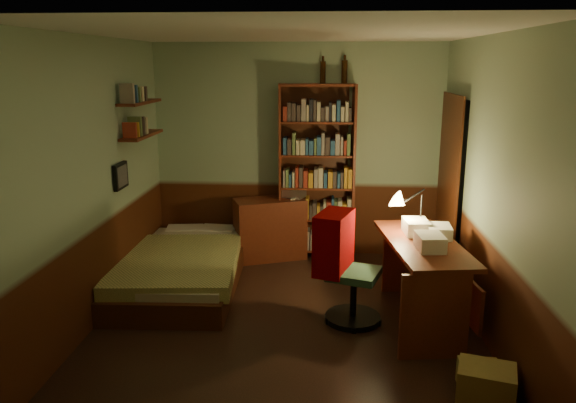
# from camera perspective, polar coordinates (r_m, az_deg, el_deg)

# --- Properties ---
(floor) EXTENTS (3.50, 4.00, 0.02)m
(floor) POSITION_cam_1_polar(r_m,az_deg,el_deg) (5.39, -0.19, -12.19)
(floor) COLOR black
(floor) RESTS_ON ground
(ceiling) EXTENTS (3.50, 4.00, 0.02)m
(ceiling) POSITION_cam_1_polar(r_m,az_deg,el_deg) (4.84, -0.21, 16.88)
(ceiling) COLOR silver
(ceiling) RESTS_ON wall_back
(wall_back) EXTENTS (3.50, 0.02, 2.60)m
(wall_back) POSITION_cam_1_polar(r_m,az_deg,el_deg) (6.92, 1.01, 5.12)
(wall_back) COLOR #8AA584
(wall_back) RESTS_ON ground
(wall_left) EXTENTS (0.02, 4.00, 2.60)m
(wall_left) POSITION_cam_1_polar(r_m,az_deg,el_deg) (5.37, -19.29, 1.74)
(wall_left) COLOR #8AA584
(wall_left) RESTS_ON ground
(wall_right) EXTENTS (0.02, 4.00, 2.60)m
(wall_right) POSITION_cam_1_polar(r_m,az_deg,el_deg) (5.13, 19.80, 1.17)
(wall_right) COLOR #8AA584
(wall_right) RESTS_ON ground
(wall_front) EXTENTS (3.50, 0.02, 2.60)m
(wall_front) POSITION_cam_1_polar(r_m,az_deg,el_deg) (3.03, -2.98, -6.64)
(wall_front) COLOR #8AA584
(wall_front) RESTS_ON ground
(doorway) EXTENTS (0.06, 0.90, 2.00)m
(doorway) POSITION_cam_1_polar(r_m,az_deg,el_deg) (6.42, 16.18, 1.13)
(doorway) COLOR black
(doorway) RESTS_ON ground
(door_trim) EXTENTS (0.02, 0.98, 2.08)m
(door_trim) POSITION_cam_1_polar(r_m,az_deg,el_deg) (6.41, 15.88, 1.14)
(door_trim) COLOR #38180A
(door_trim) RESTS_ON ground
(bed) EXTENTS (1.23, 2.21, 0.65)m
(bed) POSITION_cam_1_polar(r_m,az_deg,el_deg) (6.22, -10.65, -5.43)
(bed) COLOR olive
(bed) RESTS_ON ground
(dresser) EXTENTS (0.94, 0.69, 0.75)m
(dresser) POSITION_cam_1_polar(r_m,az_deg,el_deg) (6.91, -1.86, -2.77)
(dresser) COLOR #562010
(dresser) RESTS_ON ground
(mini_stereo) EXTENTS (0.30, 0.27, 0.13)m
(mini_stereo) POSITION_cam_1_polar(r_m,az_deg,el_deg) (6.90, 0.62, 0.98)
(mini_stereo) COLOR #B2B2B7
(mini_stereo) RESTS_ON dresser
(bookshelf) EXTENTS (0.93, 0.35, 2.12)m
(bookshelf) POSITION_cam_1_polar(r_m,az_deg,el_deg) (6.80, 2.89, 2.90)
(bookshelf) COLOR #562010
(bookshelf) RESTS_ON ground
(bottle_left) EXTENTS (0.08, 0.08, 0.25)m
(bottle_left) POSITION_cam_1_polar(r_m,az_deg,el_deg) (6.78, 3.56, 12.97)
(bottle_left) COLOR black
(bottle_left) RESTS_ON bookshelf
(bottle_right) EXTENTS (0.08, 0.08, 0.27)m
(bottle_right) POSITION_cam_1_polar(r_m,az_deg,el_deg) (6.78, 5.76, 12.98)
(bottle_right) COLOR black
(bottle_right) RESTS_ON bookshelf
(desk) EXTENTS (0.79, 1.52, 0.78)m
(desk) POSITION_cam_1_polar(r_m,az_deg,el_deg) (5.40, 13.34, -7.90)
(desk) COLOR #562010
(desk) RESTS_ON ground
(paper_stack) EXTENTS (0.23, 0.30, 0.11)m
(paper_stack) POSITION_cam_1_polar(r_m,az_deg,el_deg) (5.42, 15.10, -2.94)
(paper_stack) COLOR silver
(paper_stack) RESTS_ON desk
(desk_lamp) EXTENTS (0.19, 0.19, 0.61)m
(desk_lamp) POSITION_cam_1_polar(r_m,az_deg,el_deg) (5.54, 13.43, 0.21)
(desk_lamp) COLOR black
(desk_lamp) RESTS_ON desk
(office_chair) EXTENTS (0.70, 0.65, 1.14)m
(office_chair) POSITION_cam_1_polar(r_m,az_deg,el_deg) (5.21, 6.75, -6.28)
(office_chair) COLOR #2A4F37
(office_chair) RESTS_ON ground
(red_jacket) EXTENTS (0.42, 0.54, 0.57)m
(red_jacket) POSITION_cam_1_polar(r_m,az_deg,el_deg) (4.76, 10.22, 2.34)
(red_jacket) COLOR #860001
(red_jacket) RESTS_ON office_chair
(wall_shelf_lower) EXTENTS (0.20, 0.90, 0.03)m
(wall_shelf_lower) POSITION_cam_1_polar(r_m,az_deg,el_deg) (6.29, -14.61, 6.54)
(wall_shelf_lower) COLOR #562010
(wall_shelf_lower) RESTS_ON wall_left
(wall_shelf_upper) EXTENTS (0.20, 0.90, 0.03)m
(wall_shelf_upper) POSITION_cam_1_polar(r_m,az_deg,el_deg) (6.26, -14.81, 9.72)
(wall_shelf_upper) COLOR #562010
(wall_shelf_upper) RESTS_ON wall_left
(framed_picture) EXTENTS (0.04, 0.32, 0.26)m
(framed_picture) POSITION_cam_1_polar(r_m,az_deg,el_deg) (5.91, -16.65, 2.51)
(framed_picture) COLOR black
(framed_picture) RESTS_ON wall_left
(cardboard_box_a) EXTENTS (0.46, 0.41, 0.29)m
(cardboard_box_a) POSITION_cam_1_polar(r_m,az_deg,el_deg) (4.39, 19.46, -17.29)
(cardboard_box_a) COLOR olive
(cardboard_box_a) RESTS_ON ground
(cardboard_box_b) EXTENTS (0.30, 0.25, 0.20)m
(cardboard_box_b) POSITION_cam_1_polar(r_m,az_deg,el_deg) (4.57, 18.83, -16.50)
(cardboard_box_b) COLOR olive
(cardboard_box_b) RESTS_ON ground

